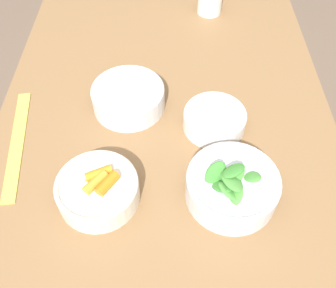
{
  "coord_description": "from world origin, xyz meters",
  "views": [
    {
      "loc": [
        -0.58,
        -0.01,
        1.38
      ],
      "look_at": [
        -0.09,
        -0.01,
        0.76
      ],
      "focal_mm": 40.0,
      "sensor_mm": 36.0,
      "label": 1
    }
  ],
  "objects_px": {
    "bowl_cookies": "(214,119)",
    "ruler": "(17,143)",
    "bowl_carrots": "(98,189)",
    "bowl_greens": "(232,186)",
    "bowl_beans_hotdog": "(128,98)"
  },
  "relations": [
    {
      "from": "ruler",
      "to": "bowl_beans_hotdog",
      "type": "bearing_deg",
      "value": -64.49
    },
    {
      "from": "bowl_greens",
      "to": "ruler",
      "type": "height_order",
      "value": "bowl_greens"
    },
    {
      "from": "ruler",
      "to": "bowl_carrots",
      "type": "bearing_deg",
      "value": -124.39
    },
    {
      "from": "ruler",
      "to": "bowl_greens",
      "type": "bearing_deg",
      "value": -106.06
    },
    {
      "from": "bowl_greens",
      "to": "bowl_cookies",
      "type": "distance_m",
      "value": 0.18
    },
    {
      "from": "bowl_beans_hotdog",
      "to": "bowl_greens",
      "type": "bearing_deg",
      "value": -138.6
    },
    {
      "from": "bowl_greens",
      "to": "bowl_beans_hotdog",
      "type": "distance_m",
      "value": 0.33
    },
    {
      "from": "bowl_greens",
      "to": "bowl_cookies",
      "type": "relative_size",
      "value": 1.29
    },
    {
      "from": "bowl_greens",
      "to": "bowl_beans_hotdog",
      "type": "height_order",
      "value": "bowl_greens"
    },
    {
      "from": "bowl_greens",
      "to": "bowl_cookies",
      "type": "xyz_separation_m",
      "value": [
        0.18,
        0.02,
        -0.01
      ]
    },
    {
      "from": "bowl_cookies",
      "to": "bowl_greens",
      "type": "bearing_deg",
      "value": -173.91
    },
    {
      "from": "bowl_cookies",
      "to": "ruler",
      "type": "distance_m",
      "value": 0.44
    },
    {
      "from": "bowl_cookies",
      "to": "ruler",
      "type": "bearing_deg",
      "value": 96.65
    },
    {
      "from": "bowl_carrots",
      "to": "ruler",
      "type": "height_order",
      "value": "bowl_carrots"
    },
    {
      "from": "bowl_beans_hotdog",
      "to": "bowl_cookies",
      "type": "height_order",
      "value": "bowl_beans_hotdog"
    }
  ]
}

